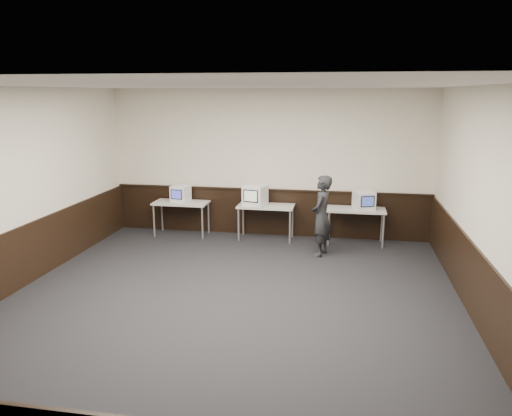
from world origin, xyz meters
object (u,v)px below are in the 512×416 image
(desk_center, at_px, (266,208))
(emac_right, at_px, (364,200))
(person, at_px, (321,216))
(emac_left, at_px, (181,194))
(desk_right, at_px, (356,212))
(desk_left, at_px, (181,205))
(emac_center, at_px, (255,195))

(desk_center, distance_m, emac_right, 2.06)
(person, bearing_deg, emac_right, 149.32)
(emac_right, xyz_separation_m, person, (-0.82, -0.87, -0.15))
(emac_left, xyz_separation_m, emac_right, (3.96, -0.07, 0.01))
(person, bearing_deg, desk_right, 155.94)
(emac_left, height_order, emac_right, emac_right)
(desk_left, bearing_deg, desk_center, 0.00)
(desk_center, distance_m, emac_center, 0.37)
(desk_right, bearing_deg, emac_center, -179.23)
(desk_center, bearing_deg, desk_right, 0.00)
(emac_center, distance_m, emac_right, 2.28)
(emac_center, relative_size, emac_right, 1.09)
(desk_right, xyz_separation_m, person, (-0.68, -0.90, 0.11))
(desk_left, distance_m, emac_center, 1.69)
(emac_right, distance_m, person, 1.20)
(emac_left, distance_m, emac_right, 3.96)
(desk_left, xyz_separation_m, emac_right, (3.95, -0.03, 0.26))
(desk_center, bearing_deg, person, -36.35)
(desk_left, xyz_separation_m, person, (3.12, -0.90, 0.11))
(emac_center, bearing_deg, emac_right, 12.79)
(desk_left, bearing_deg, desk_right, 0.00)
(emac_center, bearing_deg, desk_left, -168.05)
(desk_center, xyz_separation_m, emac_left, (-1.91, 0.03, 0.25))
(emac_right, height_order, person, person)
(emac_left, height_order, emac_center, emac_center)
(desk_right, xyz_separation_m, emac_right, (0.15, -0.03, 0.26))
(desk_center, relative_size, emac_left, 2.80)
(emac_center, xyz_separation_m, person, (1.45, -0.87, -0.18))
(desk_right, distance_m, emac_center, 2.15)
(desk_right, height_order, emac_center, emac_center)
(emac_right, bearing_deg, desk_left, 160.17)
(desk_right, bearing_deg, emac_left, 179.51)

